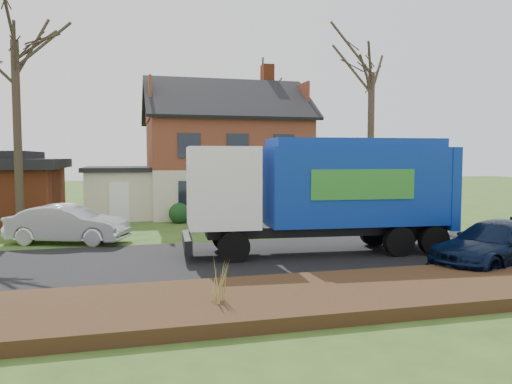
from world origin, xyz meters
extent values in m
plane|color=#2E4818|center=(0.00, 0.00, 0.00)|extent=(120.00, 120.00, 0.00)
cube|color=black|center=(0.00, 0.00, 0.01)|extent=(80.00, 7.00, 0.02)
cube|color=black|center=(0.00, -5.30, 0.15)|extent=(80.00, 3.50, 0.30)
cube|color=beige|center=(2.00, 14.00, 1.35)|extent=(9.00, 7.50, 2.70)
cube|color=#5D281A|center=(2.00, 14.00, 4.10)|extent=(9.00, 7.50, 2.80)
cube|color=brown|center=(5.00, 15.00, 8.46)|extent=(0.70, 0.90, 1.60)
cube|color=beige|center=(-4.20, 13.50, 1.30)|extent=(3.50, 5.50, 2.60)
cube|color=black|center=(-4.20, 13.50, 2.72)|extent=(3.90, 5.90, 0.24)
cylinder|color=black|center=(-0.52, -0.49, 0.52)|extent=(1.06, 0.43, 1.04)
cylinder|color=black|center=(-0.35, 1.59, 0.52)|extent=(1.06, 0.43, 1.04)
cylinder|color=black|center=(5.15, -0.93, 0.52)|extent=(1.06, 0.43, 1.04)
cylinder|color=black|center=(5.31, 1.16, 0.52)|extent=(1.06, 0.43, 1.04)
cylinder|color=black|center=(6.44, -1.03, 0.52)|extent=(1.06, 0.43, 1.04)
cylinder|color=black|center=(6.60, 1.06, 0.52)|extent=(1.06, 0.43, 1.04)
cube|color=black|center=(3.04, 0.28, 0.85)|extent=(8.64, 1.85, 0.35)
cube|color=white|center=(-0.68, 0.57, 2.39)|extent=(2.48, 2.66, 2.69)
cube|color=black|center=(-1.78, 0.65, 2.54)|extent=(0.25, 2.19, 0.90)
cube|color=black|center=(-1.88, 0.66, 0.55)|extent=(0.44, 2.50, 0.45)
cube|color=navy|center=(3.99, 0.21, 2.39)|extent=(6.45, 2.97, 2.69)
cube|color=navy|center=(3.99, 0.21, 3.89)|extent=(6.13, 2.65, 0.30)
cube|color=navy|center=(7.22, -0.04, 2.29)|extent=(0.54, 2.56, 2.89)
cube|color=#2E872C|center=(3.74, -1.04, 2.49)|extent=(3.58, 0.32, 1.00)
cube|color=#2E872C|center=(3.94, 1.48, 2.49)|extent=(3.58, 0.32, 1.00)
imported|color=#B8BCC1|center=(-6.07, 4.70, 0.76)|extent=(4.90, 3.08, 1.52)
imported|color=black|center=(7.09, -3.27, 0.71)|extent=(5.29, 3.42, 1.43)
cylinder|color=#393022|center=(-8.41, 7.90, 4.23)|extent=(0.35, 0.35, 8.46)
cylinder|color=#423328|center=(9.30, 9.18, 4.01)|extent=(0.37, 0.37, 8.02)
cylinder|color=#3D2F24|center=(6.15, 20.61, 4.31)|extent=(0.33, 0.33, 8.62)
cone|color=olive|center=(-1.90, -5.69, 0.78)|extent=(0.04, 0.04, 0.96)
cone|color=olive|center=(-2.05, -5.69, 0.78)|extent=(0.04, 0.04, 0.96)
cone|color=olive|center=(-1.74, -5.69, 0.78)|extent=(0.04, 0.04, 0.96)
cone|color=olive|center=(-1.90, -5.57, 0.78)|extent=(0.04, 0.04, 0.96)
cone|color=olive|center=(-1.90, -5.81, 0.78)|extent=(0.04, 0.04, 0.96)
camera|label=1|loc=(-3.82, -16.00, 3.39)|focal=35.00mm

